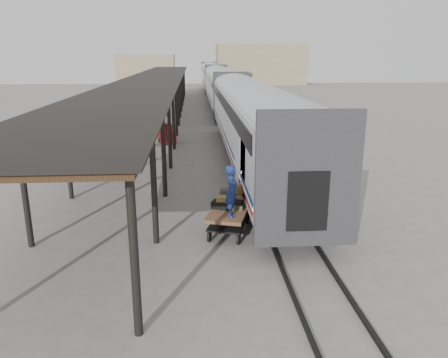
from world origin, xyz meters
TOP-DOWN VIEW (x-y plane):
  - ground at (0.00, 0.00)m, footprint 160.00×160.00m
  - train at (3.19, 33.79)m, footprint 3.45×76.01m
  - canopy at (-3.40, 24.00)m, footprint 4.90×64.30m
  - rails at (3.20, 34.00)m, footprint 1.54×150.00m
  - building_far at (14.00, 78.00)m, footprint 18.00×10.00m
  - building_left at (-10.00, 82.00)m, footprint 12.00×8.00m
  - baggage_cart at (1.18, -1.26)m, footprint 1.87×2.65m
  - suitcase_stack at (1.15, -0.88)m, footprint 1.46×1.09m
  - luggage_tug at (-1.95, 15.10)m, footprint 1.36×1.69m
  - porter at (1.20, -1.91)m, footprint 0.54×0.71m
  - pedestrian at (-3.72, 15.28)m, footprint 0.94×0.41m

SIDE VIEW (x-z plane):
  - ground at x=0.00m, z-range 0.00..0.00m
  - rails at x=3.20m, z-range 0.00..0.12m
  - luggage_tug at x=-1.95m, z-range -0.05..1.25m
  - baggage_cart at x=1.18m, z-range 0.22..1.08m
  - pedestrian at x=-3.72m, z-range 0.00..1.58m
  - suitcase_stack at x=1.15m, z-range 0.76..1.34m
  - porter at x=1.20m, z-range 0.86..2.62m
  - train at x=3.19m, z-range 0.69..4.70m
  - building_left at x=-10.00m, z-range 0.00..6.00m
  - building_far at x=14.00m, z-range 0.00..8.00m
  - canopy at x=-3.40m, z-range 1.93..6.08m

